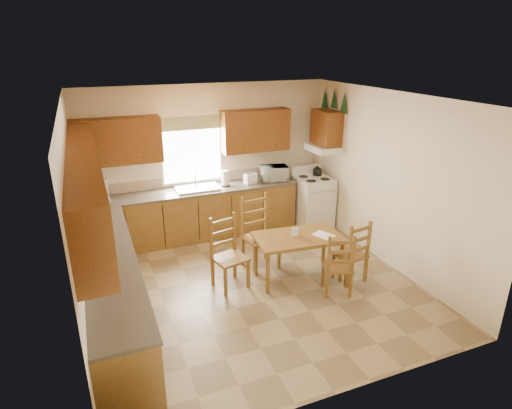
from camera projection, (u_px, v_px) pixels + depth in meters
name	position (u px, v px, depth m)	size (l,w,h in m)	color
floor	(254.00, 285.00, 6.30)	(4.50, 4.50, 0.00)	#907B56
ceiling	(254.00, 98.00, 5.34)	(4.50, 4.50, 0.00)	#9E6526
wall_left	(77.00, 224.00, 5.03)	(4.50, 4.50, 0.00)	beige
wall_right	(389.00, 181.00, 6.61)	(4.50, 4.50, 0.00)	beige
wall_back	(208.00, 160.00, 7.77)	(4.50, 4.50, 0.00)	beige
wall_front	(346.00, 279.00, 3.87)	(4.50, 4.50, 0.00)	beige
lower_cab_back	(195.00, 215.00, 7.70)	(3.75, 0.60, 0.88)	brown
lower_cab_left	(114.00, 292.00, 5.33)	(0.60, 3.60, 0.88)	brown
counter_back	(193.00, 191.00, 7.53)	(3.75, 0.63, 0.04)	#4F473D
counter_left	(109.00, 259.00, 5.16)	(0.63, 3.60, 0.04)	#4F473D
backsplash	(189.00, 180.00, 7.75)	(3.75, 0.01, 0.18)	gray
upper_cab_back_left	(117.00, 141.00, 6.90)	(1.41, 0.33, 0.75)	brown
upper_cab_back_right	(255.00, 131.00, 7.75)	(1.25, 0.33, 0.75)	brown
upper_cab_left	(86.00, 186.00, 4.78)	(0.33, 3.60, 0.75)	brown
upper_cab_stove	(326.00, 127.00, 7.78)	(0.33, 0.62, 0.62)	brown
range_hood	(323.00, 148.00, 7.90)	(0.44, 0.62, 0.12)	silver
window_frame	(192.00, 151.00, 7.56)	(1.13, 0.02, 1.18)	silver
window_pane	(192.00, 151.00, 7.56)	(1.05, 0.01, 1.10)	white
window_valance	(191.00, 123.00, 7.36)	(1.19, 0.01, 0.24)	#3F5A2D
sink_basin	(197.00, 188.00, 7.55)	(0.75, 0.45, 0.04)	silver
pine_decal_a	(344.00, 102.00, 7.38)	(0.22, 0.22, 0.36)	#133E1E
pine_decal_b	(334.00, 98.00, 7.64)	(0.22, 0.22, 0.36)	#133E1E
pine_decal_c	(325.00, 98.00, 7.93)	(0.22, 0.22, 0.36)	#133E1E
stove	(313.00, 202.00, 8.22)	(0.63, 0.65, 0.94)	silver
coffeemaker	(102.00, 191.00, 6.91)	(0.22, 0.27, 0.38)	silver
paper_towel	(225.00, 178.00, 7.68)	(0.12, 0.12, 0.28)	white
toaster	(250.00, 178.00, 7.86)	(0.22, 0.14, 0.18)	silver
microwave	(274.00, 173.00, 8.00)	(0.46, 0.33, 0.27)	silver
dining_table	(298.00, 257.00, 6.42)	(1.27, 0.73, 0.68)	brown
chair_near_left	(338.00, 263.00, 5.98)	(0.39, 0.37, 0.94)	brown
chair_near_right	(351.00, 251.00, 6.28)	(0.41, 0.39, 0.97)	brown
chair_far_left	(230.00, 254.00, 6.09)	(0.44, 0.42, 1.06)	brown
chair_far_right	(261.00, 234.00, 6.62)	(0.48, 0.46, 1.15)	brown
table_paper	(323.00, 235.00, 6.33)	(0.22, 0.29, 0.00)	white
table_card	(295.00, 232.00, 6.27)	(0.10, 0.02, 0.13)	white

